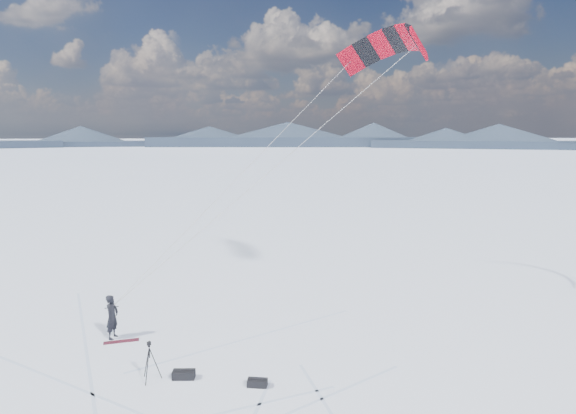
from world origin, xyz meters
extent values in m
plane|color=white|center=(0.00, 0.00, 0.00)|extent=(1800.00, 1800.00, 0.00)
cube|color=#1E283A|center=(175.02, 267.89, 2.10)|extent=(150.19, 119.71, 4.20)
cone|color=#1E283A|center=(175.02, 267.89, 4.20)|extent=(88.58, 88.58, 8.00)
cube|color=#1E283A|center=(78.56, 310.21, 2.10)|extent=(156.46, 80.45, 4.20)
cone|color=#1E283A|center=(78.56, 310.21, 4.20)|extent=(77.75, 77.75, 8.00)
cube|color=#1E283A|center=(-26.43, 318.91, 2.10)|extent=(153.20, 57.23, 4.20)
cone|color=#1E283A|center=(-26.43, 318.91, 4.20)|extent=(69.07, 69.07, 8.00)
cube|color=#AEC0DB|center=(-1.60, 0.60, 0.00)|extent=(6.45, 7.79, 0.01)
cube|color=#AEC0DB|center=(0.10, 2.90, 0.00)|extent=(11.66, 3.07, 0.01)
cube|color=#AEC0DB|center=(3.50, -0.50, 0.00)|extent=(6.52, 4.83, 0.01)
cube|color=#AEC0DB|center=(5.20, 1.80, 0.00)|extent=(8.85, 4.87, 0.01)
imported|color=black|center=(-1.62, 4.16, 0.00)|extent=(0.65, 0.79, 1.85)
cube|color=maroon|center=(-1.25, 3.71, 0.02)|extent=(1.39, 0.37, 0.04)
cylinder|color=black|center=(0.35, 0.31, 0.59)|extent=(0.41, 0.09, 1.19)
cylinder|color=black|center=(0.05, 0.43, 0.59)|extent=(0.28, 0.34, 1.19)
cylinder|color=black|center=(0.10, 0.10, 0.59)|extent=(0.18, 0.39, 1.19)
cylinder|color=black|center=(0.17, 0.28, 1.00)|extent=(0.04, 0.04, 0.37)
cube|color=black|center=(0.17, 0.28, 1.24)|extent=(0.08, 0.08, 0.05)
cube|color=black|center=(0.17, 0.28, 1.33)|extent=(0.15, 0.11, 0.11)
cylinder|color=black|center=(0.17, 0.37, 1.33)|extent=(0.07, 0.11, 0.07)
cube|color=black|center=(1.29, 0.17, 0.14)|extent=(0.82, 0.50, 0.29)
cylinder|color=black|center=(1.29, 0.17, 0.31)|extent=(0.73, 0.21, 0.07)
cube|color=black|center=(3.72, -0.85, 0.12)|extent=(0.73, 0.51, 0.25)
cylinder|color=black|center=(3.72, -0.85, 0.27)|extent=(0.63, 0.27, 0.08)
cube|color=#B90518|center=(11.64, 4.39, 12.28)|extent=(1.33, 1.11, 1.60)
cube|color=black|center=(11.89, 5.27, 12.66)|extent=(1.14, 1.20, 1.47)
cube|color=#B90518|center=(11.94, 6.26, 12.89)|extent=(1.03, 1.22, 1.32)
cube|color=black|center=(11.81, 7.27, 12.97)|extent=(1.21, 1.22, 1.17)
cube|color=#B90518|center=(11.48, 8.24, 12.89)|extent=(1.38, 1.17, 1.32)
cube|color=black|center=(11.00, 9.10, 12.66)|extent=(1.52, 1.06, 1.47)
cube|color=#B90518|center=(10.39, 9.78, 12.28)|extent=(1.63, 0.90, 1.60)
cylinder|color=gray|center=(5.01, 4.28, 6.81)|extent=(13.27, 0.25, 10.97)
cylinder|color=gray|center=(4.39, 6.97, 6.81)|extent=(12.03, 5.64, 10.97)
cylinder|color=black|center=(-1.62, 4.16, 1.33)|extent=(0.54, 0.15, 0.03)
camera|label=1|loc=(1.75, -15.80, 8.38)|focal=30.00mm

